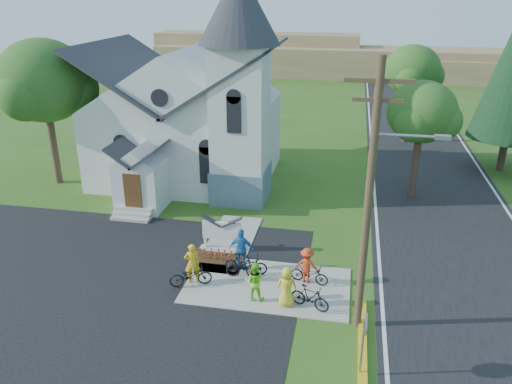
% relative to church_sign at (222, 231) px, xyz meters
% --- Properties ---
extents(ground, '(120.00, 120.00, 0.00)m').
position_rel_church_sign_xyz_m(ground, '(1.20, -3.20, -1.03)').
color(ground, '#315C1A').
rests_on(ground, ground).
extents(parking_lot, '(20.00, 16.00, 0.02)m').
position_rel_church_sign_xyz_m(parking_lot, '(-5.80, -5.20, -1.02)').
color(parking_lot, black).
rests_on(parking_lot, ground).
extents(road, '(8.00, 90.00, 0.02)m').
position_rel_church_sign_xyz_m(road, '(11.20, 11.80, -1.02)').
color(road, black).
rests_on(road, ground).
extents(sidewalk, '(7.00, 4.00, 0.05)m').
position_rel_church_sign_xyz_m(sidewalk, '(2.70, -2.70, -1.00)').
color(sidewalk, '#A6A096').
rests_on(sidewalk, ground).
extents(church, '(12.35, 12.00, 13.00)m').
position_rel_church_sign_xyz_m(church, '(-4.28, 9.28, 4.22)').
color(church, silver).
rests_on(church, ground).
extents(church_sign, '(2.20, 0.40, 1.70)m').
position_rel_church_sign_xyz_m(church_sign, '(0.00, 0.00, 0.00)').
color(church_sign, '#A6A096').
rests_on(church_sign, ground).
extents(flower_bed, '(2.60, 1.10, 0.07)m').
position_rel_church_sign_xyz_m(flower_bed, '(0.00, -0.90, -0.99)').
color(flower_bed, '#3C2410').
rests_on(flower_bed, ground).
extents(utility_pole, '(3.45, 0.28, 10.00)m').
position_rel_church_sign_xyz_m(utility_pole, '(6.56, -4.70, 4.38)').
color(utility_pole, '#443122').
rests_on(utility_pole, ground).
extents(stop_sign, '(0.11, 0.76, 2.48)m').
position_rel_church_sign_xyz_m(stop_sign, '(6.63, -7.40, 0.75)').
color(stop_sign, gray).
rests_on(stop_sign, ground).
extents(tree_lot_corner, '(5.60, 5.60, 9.15)m').
position_rel_church_sign_xyz_m(tree_lot_corner, '(-12.80, 6.80, 5.58)').
color(tree_lot_corner, '#36261D').
rests_on(tree_lot_corner, ground).
extents(tree_road_near, '(4.00, 4.00, 7.05)m').
position_rel_church_sign_xyz_m(tree_road_near, '(9.70, 8.80, 4.18)').
color(tree_road_near, '#36261D').
rests_on(tree_road_near, ground).
extents(tree_road_mid, '(4.40, 4.40, 7.80)m').
position_rel_church_sign_xyz_m(tree_road_mid, '(10.20, 20.80, 4.75)').
color(tree_road_mid, '#36261D').
rests_on(tree_road_mid, ground).
extents(distant_hills, '(61.00, 10.00, 5.60)m').
position_rel_church_sign_xyz_m(distant_hills, '(4.56, 53.13, 1.15)').
color(distant_hills, olive).
rests_on(distant_hills, ground).
extents(cyclist_0, '(0.78, 0.64, 1.84)m').
position_rel_church_sign_xyz_m(cyclist_0, '(-0.50, -3.07, -0.06)').
color(cyclist_0, gold).
rests_on(cyclist_0, sidewalk).
extents(bike_0, '(1.91, 1.27, 0.95)m').
position_rel_church_sign_xyz_m(bike_0, '(-0.50, -3.36, -0.50)').
color(bike_0, black).
rests_on(bike_0, sidewalk).
extents(cyclist_1, '(0.82, 0.64, 1.67)m').
position_rel_church_sign_xyz_m(cyclist_1, '(2.35, -3.82, -0.14)').
color(cyclist_1, '#7CEA2B').
rests_on(cyclist_1, sidewalk).
extents(bike_1, '(1.80, 1.00, 1.04)m').
position_rel_church_sign_xyz_m(bike_1, '(1.47, -2.18, -0.45)').
color(bike_1, black).
rests_on(bike_1, sidewalk).
extents(cyclist_2, '(1.17, 0.51, 1.97)m').
position_rel_church_sign_xyz_m(cyclist_2, '(1.33, -1.59, 0.01)').
color(cyclist_2, '#2576B9').
rests_on(cyclist_2, sidewalk).
extents(bike_2, '(1.93, 1.10, 0.96)m').
position_rel_church_sign_xyz_m(bike_2, '(1.67, -2.12, -0.50)').
color(bike_2, black).
rests_on(bike_2, sidewalk).
extents(cyclist_3, '(1.15, 0.79, 1.63)m').
position_rel_church_sign_xyz_m(cyclist_3, '(4.32, -2.14, -0.16)').
color(cyclist_3, red).
rests_on(cyclist_3, sidewalk).
extents(bike_3, '(1.71, 1.02, 0.99)m').
position_rel_church_sign_xyz_m(bike_3, '(4.63, -4.03, -0.48)').
color(bike_3, black).
rests_on(bike_3, sidewalk).
extents(cyclist_4, '(0.89, 0.64, 1.70)m').
position_rel_church_sign_xyz_m(cyclist_4, '(3.69, -3.99, -0.13)').
color(cyclist_4, gold).
rests_on(cyclist_4, sidewalk).
extents(bike_4, '(1.75, 0.90, 0.87)m').
position_rel_church_sign_xyz_m(bike_4, '(4.44, -2.19, -0.54)').
color(bike_4, black).
rests_on(bike_4, sidewalk).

